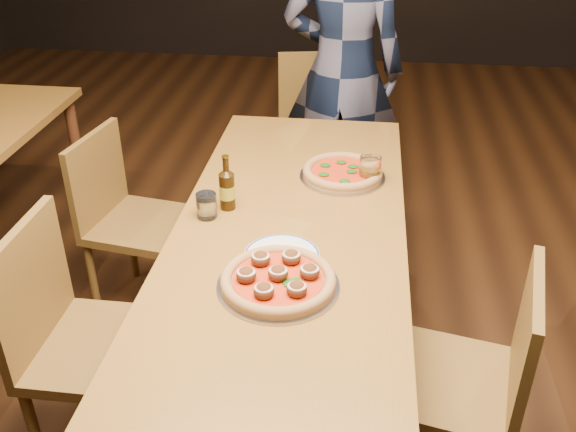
# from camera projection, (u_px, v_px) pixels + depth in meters

# --- Properties ---
(ground) EXTENTS (9.00, 9.00, 0.00)m
(ground) POSITION_uv_depth(u_px,v_px,m) (290.00, 383.00, 2.61)
(ground) COLOR black
(table_main) EXTENTS (0.80, 2.00, 0.75)m
(table_main) POSITION_uv_depth(u_px,v_px,m) (290.00, 243.00, 2.27)
(table_main) COLOR brown
(table_main) RESTS_ON ground
(chair_main_nw) EXTENTS (0.44, 0.44, 0.95)m
(chair_main_nw) POSITION_uv_depth(u_px,v_px,m) (102.00, 346.00, 2.11)
(chair_main_nw) COLOR brown
(chair_main_nw) RESTS_ON ground
(chair_main_sw) EXTENTS (0.47, 0.47, 0.88)m
(chair_main_sw) POSITION_uv_depth(u_px,v_px,m) (142.00, 223.00, 2.85)
(chair_main_sw) COLOR brown
(chair_main_sw) RESTS_ON ground
(chair_main_e) EXTENTS (0.50, 0.50, 0.90)m
(chair_main_e) POSITION_uv_depth(u_px,v_px,m) (447.00, 380.00, 2.00)
(chair_main_e) COLOR brown
(chair_main_e) RESTS_ON ground
(chair_end) EXTENTS (0.54, 0.54, 0.98)m
(chair_end) POSITION_uv_depth(u_px,v_px,m) (324.00, 146.00, 3.45)
(chair_end) COLOR brown
(chair_end) RESTS_ON ground
(pizza_meatball) EXTENTS (0.37, 0.37, 0.07)m
(pizza_meatball) POSITION_uv_depth(u_px,v_px,m) (278.00, 279.00, 1.92)
(pizza_meatball) COLOR #B7B7BF
(pizza_meatball) RESTS_ON table_main
(pizza_margherita) EXTENTS (0.34, 0.34, 0.04)m
(pizza_margherita) POSITION_uv_depth(u_px,v_px,m) (343.00, 172.00, 2.54)
(pizza_margherita) COLOR #B7B7BF
(pizza_margherita) RESTS_ON table_main
(plate_stack) EXTENTS (0.24, 0.24, 0.02)m
(plate_stack) POSITION_uv_depth(u_px,v_px,m) (282.00, 257.00, 2.04)
(plate_stack) COLOR white
(plate_stack) RESTS_ON table_main
(beer_bottle) EXTENTS (0.06, 0.06, 0.20)m
(beer_bottle) POSITION_uv_depth(u_px,v_px,m) (227.00, 190.00, 2.30)
(beer_bottle) COLOR black
(beer_bottle) RESTS_ON table_main
(water_glass) EXTENTS (0.07, 0.07, 0.09)m
(water_glass) POSITION_uv_depth(u_px,v_px,m) (207.00, 206.00, 2.26)
(water_glass) COLOR white
(water_glass) RESTS_ON table_main
(amber_glass) EXTENTS (0.08, 0.08, 0.11)m
(amber_glass) POSITION_uv_depth(u_px,v_px,m) (370.00, 170.00, 2.49)
(amber_glass) COLOR #925E10
(amber_glass) RESTS_ON table_main
(diner) EXTENTS (0.66, 0.46, 1.74)m
(diner) POSITION_uv_depth(u_px,v_px,m) (343.00, 71.00, 3.33)
(diner) COLOR black
(diner) RESTS_ON ground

